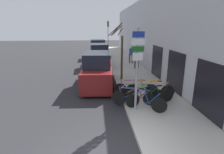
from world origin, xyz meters
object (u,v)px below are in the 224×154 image
object	(u,v)px
parked_car_1	(99,57)
parked_car_2	(98,50)
parked_car_0	(98,71)
signpost	(137,66)
bicycle_1	(151,97)
pedestrian_far	(131,53)
bicycle_3	(139,94)
pedestrian_near	(137,58)
bicycle_5	(136,89)
bicycle_0	(138,100)
bicycle_4	(150,90)
traffic_light	(108,33)
street_tree	(121,53)
bicycle_2	(135,96)

from	to	relation	value
parked_car_1	parked_car_2	xyz separation A→B (m)	(-0.07, 5.30, 0.04)
parked_car_0	parked_car_1	world-z (taller)	parked_car_1
signpost	parked_car_2	distance (m)	15.18
bicycle_1	parked_car_2	world-z (taller)	parked_car_2
parked_car_0	pedestrian_far	bearing A→B (deg)	66.47
bicycle_3	pedestrian_near	distance (m)	7.61
bicycle_3	bicycle_5	distance (m)	0.84
bicycle_0	bicycle_4	size ratio (longest dim) A/B	0.90
bicycle_4	traffic_light	size ratio (longest dim) A/B	0.56
parked_car_2	bicycle_5	bearing A→B (deg)	-84.95
bicycle_1	bicycle_5	bearing A→B (deg)	5.27
signpost	traffic_light	xyz separation A→B (m)	(-0.14, 16.16, 0.89)
bicycle_5	street_tree	size ratio (longest dim) A/B	0.59
bicycle_2	bicycle_3	world-z (taller)	bicycle_3
bicycle_5	pedestrian_far	distance (m)	9.33
signpost	bicycle_1	world-z (taller)	signpost
bicycle_1	bicycle_4	distance (m)	0.97
parked_car_2	bicycle_0	bearing A→B (deg)	-86.83
pedestrian_far	street_tree	world-z (taller)	street_tree
signpost	parked_car_1	bearing A→B (deg)	98.64
bicycle_2	bicycle_4	world-z (taller)	bicycle_4
parked_car_1	signpost	bearing A→B (deg)	-85.23
street_tree	traffic_light	size ratio (longest dim) A/B	0.88
bicycle_1	bicycle_2	bearing A→B (deg)	57.73
pedestrian_far	pedestrian_near	bearing A→B (deg)	93.77
parked_car_2	bicycle_2	bearing A→B (deg)	-86.65
bicycle_4	signpost	bearing A→B (deg)	150.41
signpost	bicycle_4	world-z (taller)	signpost
parked_car_2	pedestrian_near	world-z (taller)	parked_car_2
bicycle_1	parked_car_0	size ratio (longest dim) A/B	0.51
pedestrian_far	traffic_light	size ratio (longest dim) A/B	0.38
bicycle_4	pedestrian_far	bearing A→B (deg)	5.09
bicycle_0	bicycle_3	world-z (taller)	bicycle_0
street_tree	traffic_light	world-z (taller)	traffic_light
bicycle_5	parked_car_1	bearing A→B (deg)	22.45
parked_car_0	street_tree	xyz separation A→B (m)	(1.65, 1.01, 1.03)
bicycle_5	parked_car_2	distance (m)	13.64
bicycle_3	pedestrian_far	size ratio (longest dim) A/B	1.42
bicycle_0	signpost	bearing A→B (deg)	91.53
parked_car_2	traffic_light	xyz separation A→B (m)	(1.41, 1.10, 1.97)
bicycle_5	traffic_light	world-z (taller)	traffic_light
bicycle_4	traffic_light	world-z (taller)	traffic_light
parked_car_1	traffic_light	size ratio (longest dim) A/B	0.98
bicycle_5	parked_car_0	size ratio (longest dim) A/B	0.47
street_tree	bicycle_1	bearing A→B (deg)	-79.84
bicycle_3	bicycle_0	bearing A→B (deg)	175.38
parked_car_1	traffic_light	bearing A→B (deg)	74.28
bicycle_1	traffic_light	size ratio (longest dim) A/B	0.56
signpost	pedestrian_near	world-z (taller)	signpost
bicycle_4	parked_car_0	size ratio (longest dim) A/B	0.51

